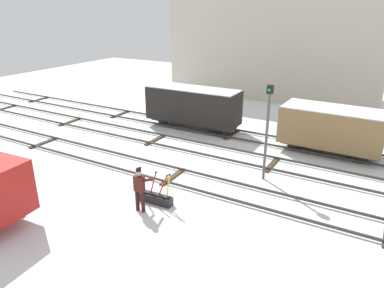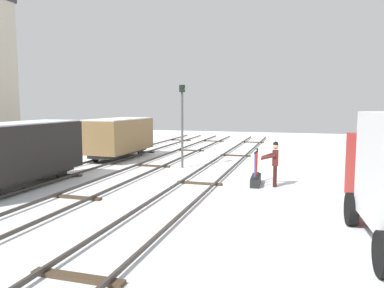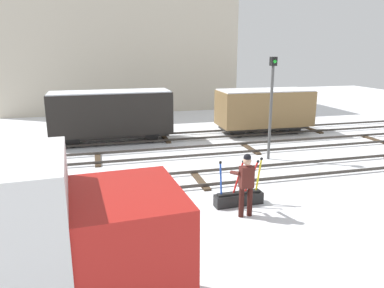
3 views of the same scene
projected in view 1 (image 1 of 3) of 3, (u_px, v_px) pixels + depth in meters
name	position (u px, v px, depth m)	size (l,w,h in m)	color
ground_plane	(173.00, 177.00, 16.46)	(60.00, 60.00, 0.00)	white
track_main_line	(173.00, 175.00, 16.42)	(44.00, 1.94, 0.18)	#38332D
track_siding_near	(209.00, 150.00, 19.31)	(44.00, 1.94, 0.18)	#38332D
track_siding_far	(232.00, 133.00, 21.79)	(44.00, 1.94, 0.18)	#38332D
switch_lever_frame	(155.00, 197.00, 14.26)	(1.53, 0.43, 1.45)	black
rail_worker	(140.00, 186.00, 13.42)	(0.56, 0.70, 1.84)	#351511
signal_post	(267.00, 124.00, 15.39)	(0.24, 0.32, 4.32)	#4C4C4C
apartment_building	(276.00, 32.00, 29.82)	(17.81, 5.49, 10.66)	beige
freight_car_mid_siding	(331.00, 128.00, 18.71)	(5.17, 2.39, 2.47)	#2D2B28
freight_car_far_end	(193.00, 106.00, 22.55)	(5.99, 2.03, 2.62)	#2D2B28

